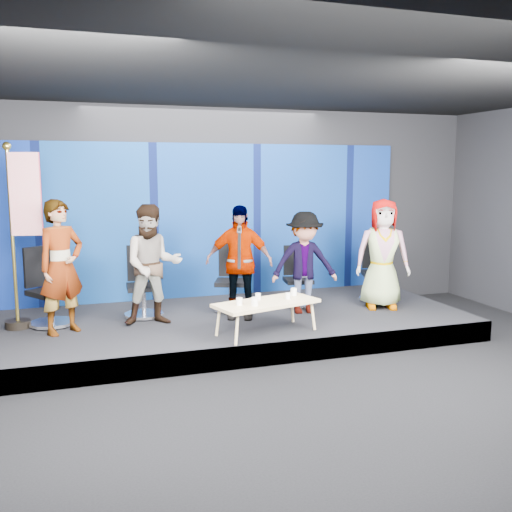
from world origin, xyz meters
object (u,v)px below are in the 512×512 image
(chair_c, at_px, (231,288))
(mug_c, at_px, (258,297))
(panelist_c, at_px, (239,262))
(mug_b, at_px, (255,302))
(chair_d, at_px, (297,286))
(coffee_table, at_px, (266,304))
(panelist_e, at_px, (382,254))
(chair_a, at_px, (49,300))
(chair_b, at_px, (143,293))
(panelist_d, at_px, (304,263))
(flag_stand, at_px, (21,232))
(panelist_b, at_px, (153,265))
(panelist_a, at_px, (61,267))
(mug_d, at_px, (288,296))
(chair_e, at_px, (377,280))
(mug_a, at_px, (239,301))
(mug_e, at_px, (294,292))

(chair_c, distance_m, mug_c, 1.26)
(panelist_c, bearing_deg, mug_b, -74.24)
(mug_c, bearing_deg, chair_d, 48.70)
(chair_d, distance_m, coffee_table, 1.69)
(panelist_c, height_order, panelist_e, panelist_e)
(chair_a, relative_size, coffee_table, 0.73)
(panelist_c, bearing_deg, coffee_table, -61.06)
(chair_d, height_order, coffee_table, chair_d)
(chair_b, bearing_deg, panelist_e, -6.76)
(chair_b, relative_size, panelist_d, 0.68)
(chair_b, height_order, flag_stand, flag_stand)
(chair_a, bearing_deg, panelist_d, -40.40)
(panelist_b, bearing_deg, coffee_table, -30.86)
(mug_b, bearing_deg, panelist_a, 156.31)
(panelist_d, relative_size, flag_stand, 0.61)
(mug_d, bearing_deg, panelist_b, 152.65)
(chair_b, height_order, chair_d, chair_b)
(chair_d, relative_size, mug_c, 10.92)
(panelist_b, xyz_separation_m, coffee_table, (1.36, -0.92, -0.45))
(chair_b, relative_size, panelist_b, 0.62)
(mug_d, bearing_deg, chair_c, 107.57)
(chair_a, bearing_deg, panelist_b, -49.40)
(chair_a, xyz_separation_m, chair_e, (5.15, -0.07, -0.01))
(chair_d, bearing_deg, mug_a, -124.60)
(chair_d, bearing_deg, mug_d, -107.63)
(chair_c, xyz_separation_m, mug_c, (0.03, -1.25, 0.14))
(panelist_e, bearing_deg, flag_stand, -165.72)
(chair_c, height_order, mug_d, chair_c)
(flag_stand, bearing_deg, panelist_e, 7.78)
(chair_c, distance_m, panelist_c, 0.70)
(panelist_d, height_order, coffee_table, panelist_d)
(chair_c, xyz_separation_m, panelist_d, (1.01, -0.51, 0.43))
(panelist_b, xyz_separation_m, flag_stand, (-1.70, 0.34, 0.49))
(chair_a, bearing_deg, mug_c, -57.15)
(panelist_a, xyz_separation_m, coffee_table, (2.57, -0.86, -0.50))
(chair_e, bearing_deg, chair_d, -164.94)
(panelist_b, relative_size, mug_d, 20.04)
(panelist_e, height_order, mug_d, panelist_e)
(panelist_b, xyz_separation_m, panelist_c, (1.24, -0.04, -0.02))
(chair_b, xyz_separation_m, chair_c, (1.35, -0.03, -0.01))
(coffee_table, height_order, mug_b, mug_b)
(panelist_d, distance_m, panelist_e, 1.29)
(chair_d, bearing_deg, mug_e, -105.06)
(chair_d, bearing_deg, chair_e, 5.30)
(chair_d, relative_size, mug_b, 9.04)
(panelist_a, relative_size, panelist_d, 1.16)
(mug_c, bearing_deg, panelist_b, 148.62)
(chair_e, height_order, panelist_e, panelist_e)
(chair_b, height_order, chair_c, chair_b)
(panelist_d, distance_m, flag_stand, 4.03)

